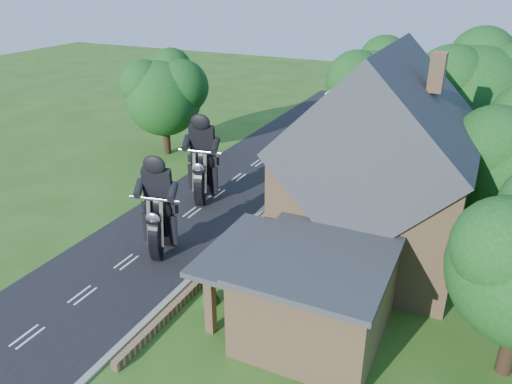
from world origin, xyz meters
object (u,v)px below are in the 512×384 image
at_px(garden_wall, 250,232).
at_px(motorcycle_lead, 162,239).
at_px(house, 377,173).
at_px(annex, 314,292).
at_px(motorcycle_follow, 205,188).

distance_m(garden_wall, motorcycle_lead, 4.75).
height_order(house, annex, house).
bearing_deg(garden_wall, motorcycle_lead, -131.91).
height_order(annex, motorcycle_follow, annex).
distance_m(garden_wall, house, 7.52).
height_order(garden_wall, house, house).
height_order(house, motorcycle_follow, house).
relative_size(garden_wall, annex, 3.12).
distance_m(annex, motorcycle_lead, 9.07).
bearing_deg(annex, garden_wall, 133.84).
height_order(garden_wall, motorcycle_follow, motorcycle_follow).
bearing_deg(motorcycle_lead, garden_wall, -143.25).
bearing_deg(motorcycle_lead, house, -165.57).
height_order(annex, motorcycle_lead, annex).
bearing_deg(annex, house, 84.76).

